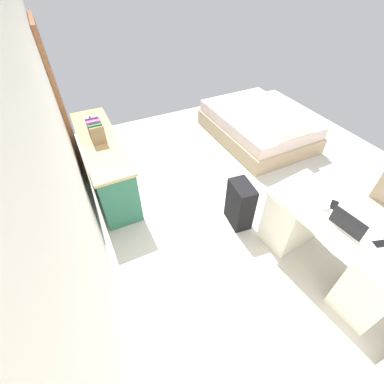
# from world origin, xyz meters

# --- Properties ---
(ground_plane) EXTENTS (5.59, 5.59, 0.00)m
(ground_plane) POSITION_xyz_m (0.00, 0.00, 0.00)
(ground_plane) COLOR beige
(wall_back) EXTENTS (4.59, 0.10, 2.74)m
(wall_back) POSITION_xyz_m (0.00, 2.03, 1.37)
(wall_back) COLOR white
(wall_back) RESTS_ON ground_plane
(door_wooden) EXTENTS (0.88, 0.05, 2.04)m
(door_wooden) POSITION_xyz_m (1.74, 1.95, 1.02)
(door_wooden) COLOR brown
(door_wooden) RESTS_ON ground_plane
(desk) EXTENTS (1.51, 0.82, 0.76)m
(desk) POSITION_xyz_m (-1.31, -0.11, 0.39)
(desk) COLOR silver
(desk) RESTS_ON ground_plane
(office_chair) EXTENTS (0.57, 0.57, 0.94)m
(office_chair) POSITION_xyz_m (-1.29, -0.87, 0.42)
(office_chair) COLOR black
(office_chair) RESTS_ON ground_plane
(credenza) EXTENTS (1.80, 0.48, 0.78)m
(credenza) POSITION_xyz_m (1.07, 1.65, 0.39)
(credenza) COLOR #28664C
(credenza) RESTS_ON ground_plane
(bed) EXTENTS (1.92, 1.42, 0.58)m
(bed) POSITION_xyz_m (1.20, -1.07, 0.24)
(bed) COLOR tan
(bed) RESTS_ON ground_plane
(suitcase_black) EXTENTS (0.38, 0.26, 0.61)m
(suitcase_black) POSITION_xyz_m (-0.36, 0.35, 0.30)
(suitcase_black) COLOR black
(suitcase_black) RESTS_ON ground_plane
(laptop) EXTENTS (0.33, 0.26, 0.21)m
(laptop) POSITION_xyz_m (-1.38, -0.06, 0.80)
(laptop) COLOR silver
(laptop) RESTS_ON desk
(computer_mouse) EXTENTS (0.07, 0.11, 0.03)m
(computer_mouse) POSITION_xyz_m (-1.11, -0.07, 0.77)
(computer_mouse) COLOR white
(computer_mouse) RESTS_ON desk
(cell_phone_near_laptop) EXTENTS (0.10, 0.15, 0.01)m
(cell_phone_near_laptop) POSITION_xyz_m (-1.63, -0.18, 0.76)
(cell_phone_near_laptop) COLOR black
(cell_phone_near_laptop) RESTS_ON desk
(cell_phone_by_mouse) EXTENTS (0.13, 0.15, 0.01)m
(cell_phone_by_mouse) POSITION_xyz_m (-1.12, -0.18, 0.76)
(cell_phone_by_mouse) COLOR black
(cell_phone_by_mouse) RESTS_ON desk
(book_row) EXTENTS (0.35, 0.17, 0.24)m
(book_row) POSITION_xyz_m (1.11, 1.65, 0.89)
(book_row) COLOR olive
(book_row) RESTS_ON credenza
(figurine_small) EXTENTS (0.08, 0.08, 0.11)m
(figurine_small) POSITION_xyz_m (1.56, 1.65, 0.84)
(figurine_small) COLOR #4C7FBF
(figurine_small) RESTS_ON credenza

